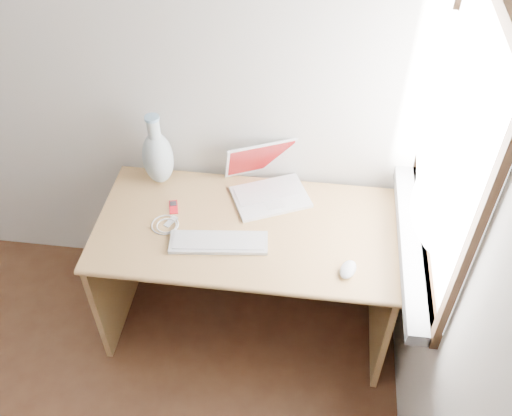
# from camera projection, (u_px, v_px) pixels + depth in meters

# --- Properties ---
(back_wall) EXTENTS (3.50, 0.04, 2.60)m
(back_wall) POSITION_uv_depth(u_px,v_px,m) (31.00, 49.00, 2.47)
(back_wall) COLOR white
(back_wall) RESTS_ON floor
(window) EXTENTS (0.11, 0.99, 1.10)m
(window) POSITION_uv_depth(u_px,v_px,m) (445.00, 149.00, 2.01)
(window) COLOR white
(window) RESTS_ON right_wall
(desk) EXTENTS (1.34, 0.67, 0.71)m
(desk) POSITION_uv_depth(u_px,v_px,m) (249.00, 244.00, 2.72)
(desk) COLOR tan
(desk) RESTS_ON floor
(laptop) EXTENTS (0.40, 0.40, 0.23)m
(laptop) POSITION_uv_depth(u_px,v_px,m) (272.00, 184.00, 2.65)
(laptop) COLOR white
(laptop) RESTS_ON desk
(external_keyboard) EXTENTS (0.43, 0.17, 0.02)m
(external_keyboard) POSITION_uv_depth(u_px,v_px,m) (219.00, 242.00, 2.45)
(external_keyboard) COLOR silver
(external_keyboard) RESTS_ON desk
(mouse) EXTENTS (0.09, 0.12, 0.04)m
(mouse) POSITION_uv_depth(u_px,v_px,m) (348.00, 269.00, 2.33)
(mouse) COLOR white
(mouse) RESTS_ON desk
(ipod) EXTENTS (0.06, 0.09, 0.01)m
(ipod) POSITION_uv_depth(u_px,v_px,m) (174.00, 207.00, 2.61)
(ipod) COLOR #A90B14
(ipod) RESTS_ON desk
(cable_coil) EXTENTS (0.16, 0.16, 0.01)m
(cable_coil) POSITION_uv_depth(u_px,v_px,m) (165.00, 225.00, 2.53)
(cable_coil) COLOR silver
(cable_coil) RESTS_ON desk
(remote) EXTENTS (0.06, 0.08, 0.01)m
(remote) POSITION_uv_depth(u_px,v_px,m) (171.00, 221.00, 2.55)
(remote) COLOR silver
(remote) RESTS_ON desk
(vase) EXTENTS (0.14, 0.14, 0.37)m
(vase) POSITION_uv_depth(u_px,v_px,m) (158.00, 156.00, 2.64)
(vase) COLOR silver
(vase) RESTS_ON desk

